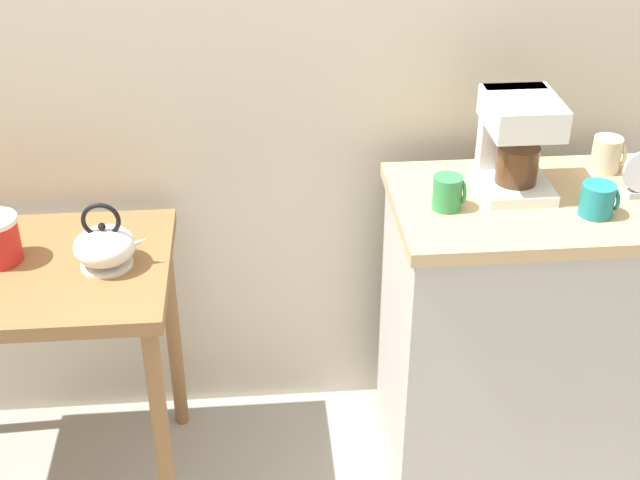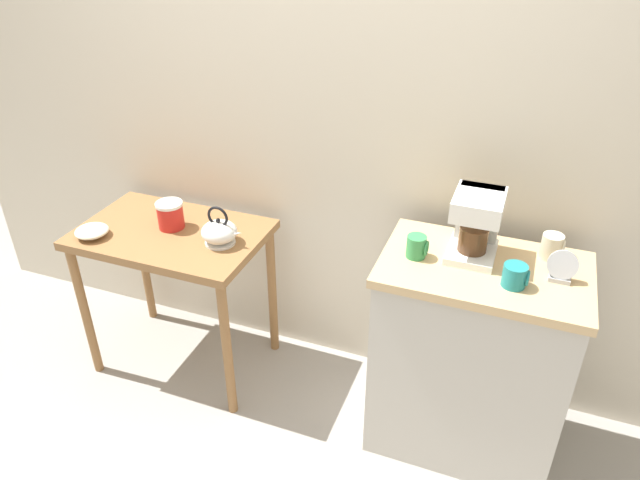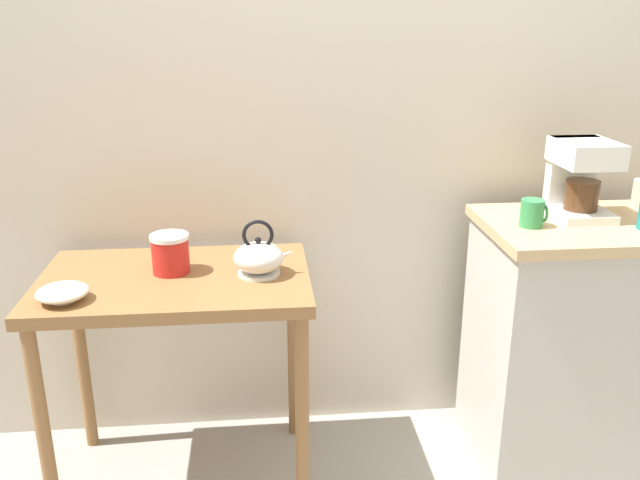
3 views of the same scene
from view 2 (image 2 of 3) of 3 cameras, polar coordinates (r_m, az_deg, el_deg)
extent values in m
plane|color=gray|center=(3.02, -2.46, -14.38)|extent=(8.00, 8.00, 0.00)
cube|color=beige|center=(2.58, 2.62, 14.15)|extent=(4.40, 0.10, 2.80)
cube|color=olive|center=(2.82, -14.23, 0.51)|extent=(0.86, 0.56, 0.04)
cylinder|color=olive|center=(3.11, -21.77, -6.51)|extent=(0.04, 0.04, 0.74)
cylinder|color=olive|center=(2.70, -8.97, -10.54)|extent=(0.04, 0.04, 0.74)
cylinder|color=olive|center=(3.39, -16.69, -2.08)|extent=(0.04, 0.04, 0.74)
cylinder|color=olive|center=(3.03, -4.64, -5.03)|extent=(0.04, 0.04, 0.74)
cube|color=#BCB7AD|center=(2.59, 14.20, -11.33)|extent=(0.75, 0.47, 0.89)
cube|color=tan|center=(2.31, 15.63, -2.80)|extent=(0.78, 0.50, 0.04)
cylinder|color=beige|center=(2.88, -21.12, 0.40)|extent=(0.07, 0.07, 0.01)
ellipsoid|color=beige|center=(2.86, -21.21, 0.82)|extent=(0.15, 0.15, 0.04)
cylinder|color=white|center=(2.67, -9.62, -0.20)|extent=(0.14, 0.14, 0.01)
ellipsoid|color=white|center=(2.64, -9.72, 0.78)|extent=(0.16, 0.16, 0.10)
cone|color=white|center=(2.61, -8.28, 0.58)|extent=(0.08, 0.04, 0.06)
sphere|color=black|center=(2.61, -9.83, 1.88)|extent=(0.02, 0.02, 0.02)
torus|color=black|center=(2.61, -9.87, 2.23)|extent=(0.10, 0.01, 0.10)
cylinder|color=red|center=(2.82, -14.26, 2.23)|extent=(0.12, 0.12, 0.11)
cylinder|color=white|center=(2.79, -14.42, 3.39)|extent=(0.12, 0.12, 0.01)
cube|color=white|center=(2.35, 14.42, -1.13)|extent=(0.18, 0.22, 0.03)
cube|color=white|center=(2.36, 15.08, 2.26)|extent=(0.16, 0.05, 0.26)
cube|color=white|center=(2.25, 15.09, 3.31)|extent=(0.18, 0.22, 0.08)
cylinder|color=#4C2D19|center=(2.30, 14.60, 0.12)|extent=(0.11, 0.11, 0.10)
cylinder|color=teal|center=(2.20, 18.29, -3.30)|extent=(0.09, 0.09, 0.08)
torus|color=teal|center=(2.20, 19.44, -3.51)|extent=(0.01, 0.06, 0.06)
cylinder|color=beige|center=(2.41, 21.48, -0.58)|extent=(0.08, 0.08, 0.10)
torus|color=beige|center=(2.41, 22.45, -0.76)|extent=(0.01, 0.07, 0.07)
cylinder|color=#338C4C|center=(2.28, 9.29, -0.63)|extent=(0.08, 0.08, 0.09)
torus|color=#338C4C|center=(2.27, 10.26, -0.81)|extent=(0.01, 0.06, 0.06)
cube|color=#B2B5BA|center=(2.30, 22.15, -3.43)|extent=(0.08, 0.05, 0.02)
cylinder|color=#B2B5BA|center=(2.27, 22.43, -2.23)|extent=(0.11, 0.05, 0.11)
cylinder|color=black|center=(2.27, 22.43, -2.26)|extent=(0.09, 0.04, 0.09)
camera|label=1|loc=(0.84, -68.69, 1.96)|focal=49.24mm
camera|label=3|loc=(1.34, -61.81, -12.24)|focal=37.34mm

